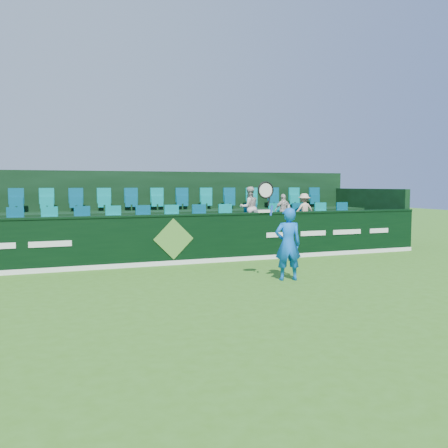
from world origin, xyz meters
name	(u,v)px	position (x,y,z in m)	size (l,w,h in m)	color
ground	(228,295)	(0.00, 0.00, 0.00)	(60.00, 60.00, 0.00)	#366C19
sponsor_hoarding	(172,240)	(0.00, 4.00, 0.67)	(16.00, 0.25, 1.35)	black
stand_tier_front	(162,245)	(0.00, 5.10, 0.40)	(16.00, 2.00, 0.80)	black
stand_tier_back	(147,231)	(0.00, 7.00, 0.65)	(16.00, 1.80, 1.30)	black
stand_rear	(144,213)	(0.00, 7.44, 1.22)	(16.00, 4.10, 2.60)	black
seat_row_front	(159,220)	(0.00, 5.50, 1.10)	(13.50, 0.50, 0.60)	#078786
seat_row_back	(145,201)	(0.00, 7.30, 1.60)	(13.50, 0.50, 0.60)	#078786
tennis_player	(288,243)	(1.79, 0.91, 0.83)	(1.16, 0.52, 2.24)	blue
spectator_left	(249,208)	(2.77, 5.12, 1.44)	(0.62, 0.49, 1.28)	beige
spectator_middle	(283,211)	(3.96, 5.12, 1.32)	(0.61, 0.26, 1.05)	beige
spectator_right	(304,210)	(4.71, 5.12, 1.33)	(0.69, 0.39, 1.06)	beige
towel	(263,211)	(2.70, 4.00, 1.38)	(0.45, 0.29, 0.07)	silver
drinks_bottle	(289,208)	(3.52, 4.00, 1.46)	(0.07, 0.07, 0.21)	silver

